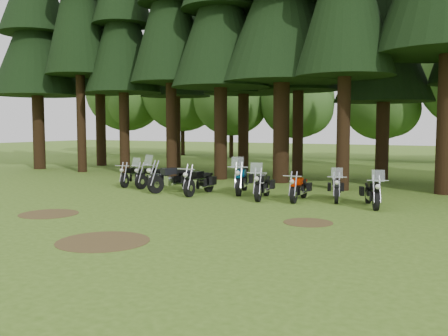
{
  "coord_description": "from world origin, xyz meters",
  "views": [
    {
      "loc": [
        9.01,
        -12.8,
        2.72
      ],
      "look_at": [
        -0.63,
        5.0,
        1.0
      ],
      "focal_mm": 40.0,
      "sensor_mm": 36.0,
      "label": 1
    }
  ],
  "objects": [
    {
      "name": "motorcycle_6",
      "position": [
        2.84,
        4.32,
        0.43
      ],
      "size": [
        0.37,
        2.07,
        0.84
      ],
      "rotation": [
        0.0,
        0.0,
        0.1
      ],
      "color": "black",
      "rests_on": "ground"
    },
    {
      "name": "motorcycle_8",
      "position": [
        5.49,
        4.13,
        0.45
      ],
      "size": [
        1.03,
        2.07,
        1.34
      ],
      "rotation": [
        0.0,
        0.0,
        0.38
      ],
      "color": "black",
      "rests_on": "ground"
    },
    {
      "name": "pine_front_0",
      "position": [
        -16.2,
        9.28,
        9.68
      ],
      "size": [
        5.49,
        5.49,
        16.17
      ],
      "color": "black",
      "rests_on": "ground"
    },
    {
      "name": "decid_1",
      "position": [
        -15.99,
        25.76,
        5.83
      ],
      "size": [
        7.91,
        7.69,
        9.88
      ],
      "color": "black",
      "rests_on": "ground"
    },
    {
      "name": "dirt_patch_1",
      "position": [
        4.5,
        0.5,
        0.01
      ],
      "size": [
        1.4,
        1.4,
        0.01
      ],
      "primitive_type": "cylinder",
      "color": "#4C3D1E",
      "rests_on": "ground"
    },
    {
      "name": "pine_back_4",
      "position": [
        4.04,
        13.25,
        8.25
      ],
      "size": [
        4.94,
        4.94,
        13.78
      ],
      "color": "black",
      "rests_on": "ground"
    },
    {
      "name": "motorcycle_0",
      "position": [
        -5.34,
        4.95,
        0.43
      ],
      "size": [
        0.59,
        2.05,
        0.84
      ],
      "rotation": [
        0.0,
        0.0,
        0.22
      ],
      "color": "black",
      "rests_on": "ground"
    },
    {
      "name": "motorcycle_3",
      "position": [
        -1.18,
        3.98,
        0.48
      ],
      "size": [
        0.36,
        2.3,
        0.93
      ],
      "rotation": [
        0.0,
        0.0,
        0.05
      ],
      "color": "black",
      "rests_on": "ground"
    },
    {
      "name": "pine_back_1",
      "position": [
        -9.26,
        14.35,
        9.71
      ],
      "size": [
        4.52,
        4.52,
        16.22
      ],
      "color": "black",
      "rests_on": "ground"
    },
    {
      "name": "ground",
      "position": [
        0.0,
        0.0,
        0.0
      ],
      "size": [
        120.0,
        120.0,
        0.0
      ],
      "primitive_type": "plane",
      "color": "#42691B",
      "rests_on": "ground"
    },
    {
      "name": "decid_2",
      "position": [
        -10.43,
        24.78,
        4.95
      ],
      "size": [
        6.72,
        6.53,
        8.4
      ],
      "color": "black",
      "rests_on": "ground"
    },
    {
      "name": "decid_3",
      "position": [
        -4.71,
        25.13,
        4.51
      ],
      "size": [
        6.12,
        5.95,
        7.65
      ],
      "color": "black",
      "rests_on": "ground"
    },
    {
      "name": "motorcycle_7",
      "position": [
        4.05,
        4.9,
        0.43
      ],
      "size": [
        0.84,
        2.03,
        1.29
      ],
      "rotation": [
        0.0,
        0.0,
        0.3
      ],
      "color": "black",
      "rests_on": "ground"
    },
    {
      "name": "decid_0",
      "position": [
        -22.1,
        25.26,
        5.9
      ],
      "size": [
        8.0,
        7.78,
        10.0
      ],
      "color": "black",
      "rests_on": "ground"
    },
    {
      "name": "motorcycle_1",
      "position": [
        -4.17,
        4.96,
        0.46
      ],
      "size": [
        0.54,
        2.18,
        1.37
      ],
      "rotation": [
        0.0,
        0.0,
        -0.12
      ],
      "color": "black",
      "rests_on": "ground"
    },
    {
      "name": "pine_back_0",
      "position": [
        -14.68,
        13.25,
        10.31
      ],
      "size": [
        5.0,
        5.0,
        17.21
      ],
      "color": "black",
      "rests_on": "ground"
    },
    {
      "name": "motorcycle_4",
      "position": [
        0.14,
        5.09,
        0.52
      ],
      "size": [
        1.06,
        2.42,
        1.55
      ],
      "rotation": [
        0.0,
        0.0,
        0.32
      ],
      "color": "black",
      "rests_on": "ground"
    },
    {
      "name": "pine_front_2",
      "position": [
        -9.78,
        9.82,
        9.71
      ],
      "size": [
        4.32,
        4.32,
        16.22
      ],
      "color": "black",
      "rests_on": "ground"
    },
    {
      "name": "motorcycle_2",
      "position": [
        -2.62,
        4.19,
        0.53
      ],
      "size": [
        1.09,
        2.46,
        1.57
      ],
      "rotation": [
        0.0,
        0.0,
        -0.32
      ],
      "color": "black",
      "rests_on": "ground"
    },
    {
      "name": "dirt_patch_0",
      "position": [
        -3.0,
        -2.0,
        0.01
      ],
      "size": [
        1.8,
        1.8,
        0.01
      ],
      "primitive_type": "cylinder",
      "color": "#4C3D1E",
      "rests_on": "ground"
    },
    {
      "name": "pine_back_2",
      "position": [
        -4.38,
        14.4,
        9.76
      ],
      "size": [
        4.85,
        4.85,
        16.3
      ],
      "color": "black",
      "rests_on": "ground"
    },
    {
      "name": "decid_4",
      "position": [
        1.58,
        26.32,
        4.37
      ],
      "size": [
        5.93,
        5.76,
        7.41
      ],
      "color": "black",
      "rests_on": "ground"
    },
    {
      "name": "dirt_patch_2",
      "position": [
        1.0,
        -4.0,
        0.01
      ],
      "size": [
        2.2,
        2.2,
        0.01
      ],
      "primitive_type": "cylinder",
      "color": "#4C3D1E",
      "rests_on": "ground"
    },
    {
      "name": "motorcycle_5",
      "position": [
        1.5,
        4.09,
        0.48
      ],
      "size": [
        0.76,
        2.27,
        1.43
      ],
      "rotation": [
        0.0,
        0.0,
        0.21
      ],
      "color": "black",
      "rests_on": "ground"
    }
  ]
}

